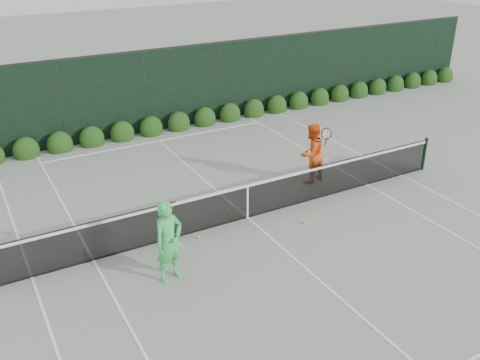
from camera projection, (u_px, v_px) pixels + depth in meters
ground at (247, 218)px, 14.18m from camera, size 80.00×80.00×0.00m
tennis_net at (247, 200)px, 13.94m from camera, size 12.90×0.10×1.07m
player_woman at (169, 242)px, 11.35m from camera, size 0.78×0.62×1.88m
player_man at (311, 153)px, 15.80m from camera, size 1.03×0.88×1.83m
court_lines at (247, 218)px, 14.17m from camera, size 11.03×23.83×0.01m
windscreen_fence at (311, 211)px, 11.39m from camera, size 32.00×21.07×3.06m
hedge_row at (151, 129)px, 19.71m from camera, size 31.66×0.65×0.94m
tennis_balls at (262, 217)px, 14.17m from camera, size 3.80×1.71×0.07m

